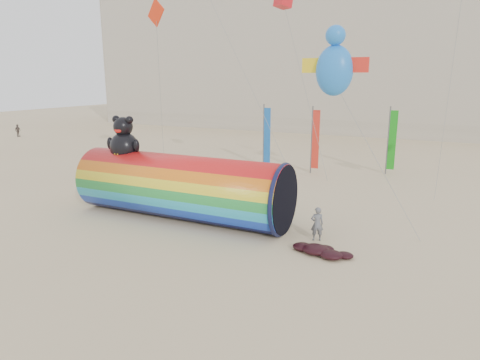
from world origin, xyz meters
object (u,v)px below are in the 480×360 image
at_px(hotel_building, 294,57).
at_px(fabric_bundle, 321,251).
at_px(windsock_assembly, 181,185).
at_px(kite_handler, 317,224).

relative_size(hotel_building, fabric_bundle, 23.06).
bearing_deg(hotel_building, windsock_assembly, -78.46).
height_order(hotel_building, windsock_assembly, hotel_building).
height_order(windsock_assembly, fabric_bundle, windsock_assembly).
bearing_deg(hotel_building, fabric_bundle, -69.69).
distance_m(kite_handler, fabric_bundle, 1.74).
bearing_deg(windsock_assembly, hotel_building, 101.54).
xyz_separation_m(hotel_building, windsock_assembly, (9.09, -44.50, -8.54)).
xyz_separation_m(kite_handler, fabric_bundle, (0.60, -1.51, -0.62)).
distance_m(windsock_assembly, fabric_bundle, 8.30).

